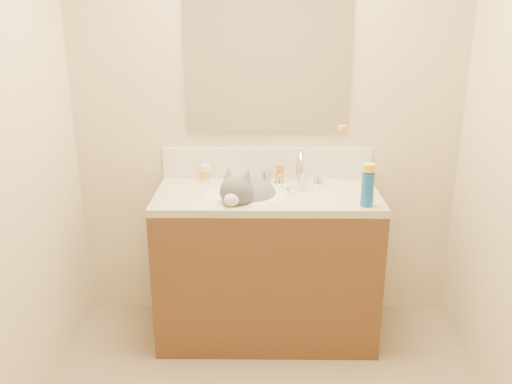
{
  "coord_description": "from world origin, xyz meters",
  "views": [
    {
      "loc": [
        -0.03,
        -1.77,
        1.79
      ],
      "look_at": [
        -0.06,
        0.92,
        0.88
      ],
      "focal_mm": 38.0,
      "sensor_mm": 36.0,
      "label": 1
    }
  ],
  "objects_px": {
    "silver_jar": "(266,176)",
    "vanity_cabinet": "(267,268)",
    "basin": "(245,207)",
    "cat": "(246,197)",
    "spray_can": "(367,189)",
    "faucet": "(300,170)",
    "pill_bottle": "(205,173)",
    "amber_bottle": "(280,173)"
  },
  "relations": [
    {
      "from": "silver_jar",
      "to": "vanity_cabinet",
      "type": "bearing_deg",
      "value": -88.12
    },
    {
      "from": "vanity_cabinet",
      "to": "basin",
      "type": "xyz_separation_m",
      "value": [
        -0.12,
        -0.03,
        0.38
      ]
    },
    {
      "from": "cat",
      "to": "spray_can",
      "type": "relative_size",
      "value": 2.84
    },
    {
      "from": "vanity_cabinet",
      "to": "faucet",
      "type": "height_order",
      "value": "faucet"
    },
    {
      "from": "faucet",
      "to": "pill_bottle",
      "type": "bearing_deg",
      "value": 174.16
    },
    {
      "from": "pill_bottle",
      "to": "silver_jar",
      "type": "xyz_separation_m",
      "value": [
        0.35,
        0.01,
        -0.02
      ]
    },
    {
      "from": "silver_jar",
      "to": "amber_bottle",
      "type": "relative_size",
      "value": 0.58
    },
    {
      "from": "pill_bottle",
      "to": "silver_jar",
      "type": "relative_size",
      "value": 1.61
    },
    {
      "from": "silver_jar",
      "to": "amber_bottle",
      "type": "distance_m",
      "value": 0.08
    },
    {
      "from": "pill_bottle",
      "to": "silver_jar",
      "type": "distance_m",
      "value": 0.35
    },
    {
      "from": "vanity_cabinet",
      "to": "amber_bottle",
      "type": "xyz_separation_m",
      "value": [
        0.07,
        0.19,
        0.5
      ]
    },
    {
      "from": "faucet",
      "to": "spray_can",
      "type": "bearing_deg",
      "value": -47.05
    },
    {
      "from": "vanity_cabinet",
      "to": "basin",
      "type": "bearing_deg",
      "value": -165.96
    },
    {
      "from": "basin",
      "to": "pill_bottle",
      "type": "bearing_deg",
      "value": 136.28
    },
    {
      "from": "spray_can",
      "to": "amber_bottle",
      "type": "bearing_deg",
      "value": 137.02
    },
    {
      "from": "pill_bottle",
      "to": "spray_can",
      "type": "height_order",
      "value": "spray_can"
    },
    {
      "from": "silver_jar",
      "to": "faucet",
      "type": "bearing_deg",
      "value": -17.78
    },
    {
      "from": "vanity_cabinet",
      "to": "spray_can",
      "type": "bearing_deg",
      "value": -22.08
    },
    {
      "from": "basin",
      "to": "amber_bottle",
      "type": "height_order",
      "value": "amber_bottle"
    },
    {
      "from": "cat",
      "to": "amber_bottle",
      "type": "height_order",
      "value": "cat"
    },
    {
      "from": "vanity_cabinet",
      "to": "basin",
      "type": "distance_m",
      "value": 0.4
    },
    {
      "from": "faucet",
      "to": "pill_bottle",
      "type": "distance_m",
      "value": 0.54
    },
    {
      "from": "vanity_cabinet",
      "to": "cat",
      "type": "height_order",
      "value": "cat"
    },
    {
      "from": "cat",
      "to": "silver_jar",
      "type": "bearing_deg",
      "value": 82.16
    },
    {
      "from": "amber_bottle",
      "to": "spray_can",
      "type": "bearing_deg",
      "value": -42.98
    },
    {
      "from": "cat",
      "to": "amber_bottle",
      "type": "distance_m",
      "value": 0.3
    },
    {
      "from": "amber_bottle",
      "to": "faucet",
      "type": "bearing_deg",
      "value": -27.2
    },
    {
      "from": "faucet",
      "to": "spray_can",
      "type": "distance_m",
      "value": 0.46
    },
    {
      "from": "pill_bottle",
      "to": "amber_bottle",
      "type": "relative_size",
      "value": 0.93
    },
    {
      "from": "silver_jar",
      "to": "spray_can",
      "type": "relative_size",
      "value": 0.36
    },
    {
      "from": "basin",
      "to": "faucet",
      "type": "xyz_separation_m",
      "value": [
        0.3,
        0.17,
        0.16
      ]
    },
    {
      "from": "vanity_cabinet",
      "to": "amber_bottle",
      "type": "height_order",
      "value": "amber_bottle"
    },
    {
      "from": "amber_bottle",
      "to": "pill_bottle",
      "type": "bearing_deg",
      "value": -179.91
    },
    {
      "from": "silver_jar",
      "to": "spray_can",
      "type": "height_order",
      "value": "spray_can"
    },
    {
      "from": "basin",
      "to": "spray_can",
      "type": "distance_m",
      "value": 0.66
    },
    {
      "from": "faucet",
      "to": "amber_bottle",
      "type": "relative_size",
      "value": 2.63
    },
    {
      "from": "vanity_cabinet",
      "to": "faucet",
      "type": "bearing_deg",
      "value": 37.29
    },
    {
      "from": "cat",
      "to": "amber_bottle",
      "type": "bearing_deg",
      "value": 67.32
    },
    {
      "from": "basin",
      "to": "cat",
      "type": "distance_m",
      "value": 0.05
    },
    {
      "from": "faucet",
      "to": "amber_bottle",
      "type": "bearing_deg",
      "value": 152.8
    },
    {
      "from": "vanity_cabinet",
      "to": "basin",
      "type": "relative_size",
      "value": 2.67
    },
    {
      "from": "basin",
      "to": "pill_bottle",
      "type": "height_order",
      "value": "pill_bottle"
    }
  ]
}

